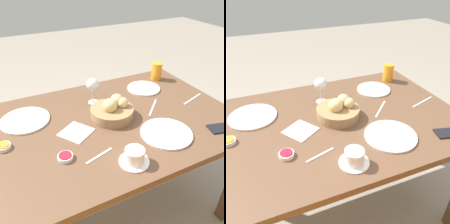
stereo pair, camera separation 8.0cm
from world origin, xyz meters
TOP-DOWN VIEW (x-y plane):
  - ground_plane at (0.00, 0.00)m, footprint 10.00×10.00m
  - dining_table at (0.00, 0.00)m, footprint 1.41×0.91m
  - bread_basket at (-0.06, -0.02)m, footprint 0.23×0.23m
  - plate_near_left at (-0.39, -0.22)m, footprint 0.21×0.21m
  - plate_near_right at (0.38, -0.19)m, footprint 0.26×0.26m
  - plate_far_center at (-0.22, 0.24)m, footprint 0.25×0.25m
  - juice_glass at (-0.55, -0.32)m, footprint 0.07×0.07m
  - wine_glass at (-0.02, -0.21)m, footprint 0.08×0.08m
  - coffee_cup at (0.02, 0.33)m, footprint 0.13×0.13m
  - jam_bowl_berry at (0.27, 0.18)m, footprint 0.07×0.07m
  - jam_bowl_honey at (0.50, -0.01)m, footprint 0.07×0.07m
  - fork_silver at (-0.31, -0.00)m, footprint 0.15×0.14m
  - knife_silver at (-0.58, 0.03)m, footprint 0.19×0.07m
  - spoon_coffee at (0.14, 0.23)m, footprint 0.14×0.05m
  - napkin at (0.17, 0.03)m, footprint 0.19×0.19m
  - cell_phone at (-0.50, 0.33)m, footprint 0.16×0.11m

SIDE VIEW (x-z plane):
  - ground_plane at x=0.00m, z-range 0.00..0.00m
  - dining_table at x=0.00m, z-range 0.27..1.00m
  - fork_silver at x=-0.31m, z-range 0.73..0.73m
  - knife_silver at x=-0.58m, z-range 0.73..0.73m
  - spoon_coffee at x=0.14m, z-range 0.73..0.73m
  - napkin at x=0.17m, z-range 0.73..0.73m
  - cell_phone at x=-0.50m, z-range 0.73..0.73m
  - plate_near_left at x=-0.39m, z-range 0.73..0.74m
  - plate_near_right at x=0.38m, z-range 0.73..0.74m
  - plate_far_center at x=-0.22m, z-range 0.73..0.74m
  - jam_bowl_berry at x=0.27m, z-range 0.73..0.75m
  - jam_bowl_honey at x=0.50m, z-range 0.73..0.75m
  - coffee_cup at x=0.02m, z-range 0.72..0.79m
  - bread_basket at x=-0.06m, z-range 0.71..0.83m
  - juice_glass at x=-0.55m, z-range 0.73..0.84m
  - wine_glass at x=-0.02m, z-range 0.76..0.92m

